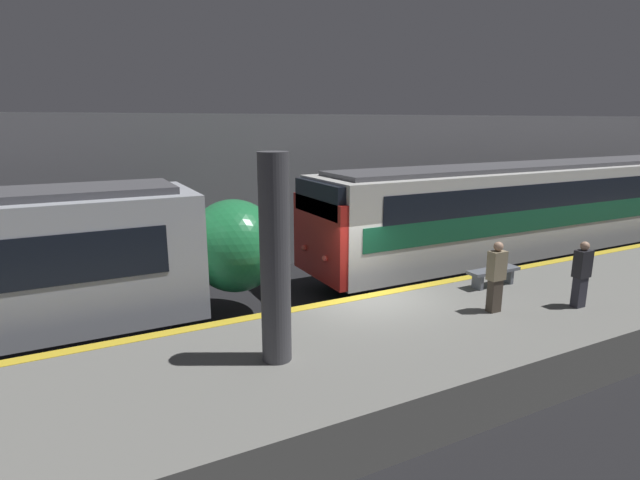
% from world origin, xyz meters
% --- Properties ---
extents(ground_plane, '(120.00, 120.00, 0.00)m').
position_xyz_m(ground_plane, '(0.00, 0.00, 0.00)').
color(ground_plane, black).
extents(platform, '(40.00, 4.39, 1.05)m').
position_xyz_m(platform, '(0.00, -2.19, 0.52)').
color(platform, slate).
rests_on(platform, ground).
extents(station_rear_barrier, '(50.00, 0.15, 5.43)m').
position_xyz_m(station_rear_barrier, '(0.00, 6.66, 2.71)').
color(station_rear_barrier, gray).
rests_on(station_rear_barrier, ground).
extents(support_pillar_near, '(0.52, 0.52, 3.66)m').
position_xyz_m(support_pillar_near, '(-3.20, -2.19, 2.87)').
color(support_pillar_near, '#47474C').
rests_on(support_pillar_near, platform).
extents(train_boxy, '(21.31, 3.02, 3.72)m').
position_xyz_m(train_boxy, '(10.58, 2.61, 1.91)').
color(train_boxy, black).
rests_on(train_boxy, ground).
extents(person_waiting, '(0.38, 0.24, 1.60)m').
position_xyz_m(person_waiting, '(1.97, -2.28, 1.88)').
color(person_waiting, '#473D33').
rests_on(person_waiting, platform).
extents(person_walking, '(0.38, 0.24, 1.54)m').
position_xyz_m(person_walking, '(3.91, -2.95, 1.84)').
color(person_walking, '#2D2D38').
rests_on(person_walking, platform).
extents(platform_bench, '(1.50, 0.40, 0.45)m').
position_xyz_m(platform_bench, '(3.31, -0.96, 1.38)').
color(platform_bench, slate).
rests_on(platform_bench, platform).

